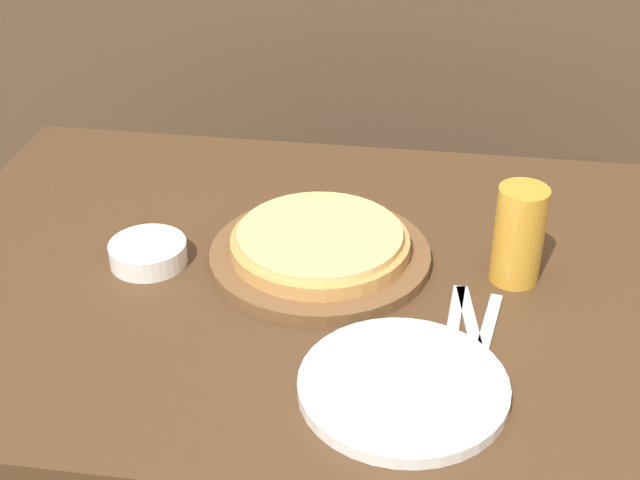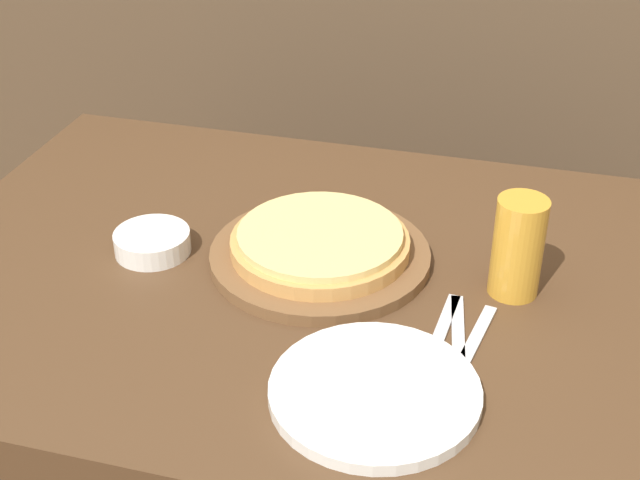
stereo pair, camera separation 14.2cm
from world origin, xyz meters
TOP-DOWN VIEW (x-y plane):
  - dining_table at (0.00, 0.00)m, footprint 1.36×0.93m
  - pizza_on_board at (-0.02, 0.03)m, footprint 0.36×0.36m
  - beer_glass at (0.28, 0.03)m, footprint 0.08×0.08m
  - dinner_plate at (0.13, -0.27)m, footprint 0.28×0.28m
  - side_bowl at (-0.30, -0.01)m, footprint 0.12×0.12m
  - fork at (0.19, -0.11)m, footprint 0.03×0.19m
  - dinner_knife at (0.22, -0.11)m, footprint 0.05×0.19m
  - spoon at (0.24, -0.11)m, footprint 0.04×0.16m

SIDE VIEW (x-z plane):
  - dining_table at x=0.00m, z-range 0.00..0.76m
  - fork at x=0.19m, z-range 0.76..0.76m
  - dinner_knife at x=0.22m, z-range 0.76..0.76m
  - spoon at x=0.24m, z-range 0.76..0.76m
  - dinner_plate at x=0.13m, z-range 0.76..0.78m
  - side_bowl at x=-0.30m, z-range 0.76..0.80m
  - pizza_on_board at x=-0.02m, z-range 0.76..0.81m
  - beer_glass at x=0.28m, z-range 0.77..0.93m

